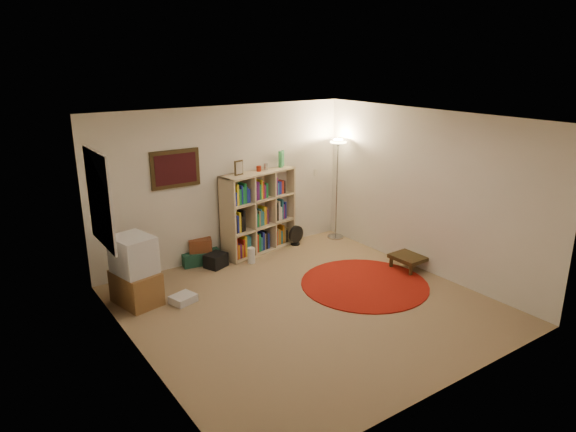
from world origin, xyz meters
The scene contains 12 objects.
room centered at (-0.05, 0.05, 1.26)m, with size 4.54×4.54×2.54m.
bookshelf centered at (0.53, 2.13, 0.68)m, with size 1.46×0.68×1.69m.
floor_lamp centered at (2.07, 1.89, 1.53)m, with size 0.38×0.38×1.85m.
floor_fan centered at (1.24, 2.00, 0.18)m, with size 0.32×0.19×0.35m.
tv_stand centered at (-1.86, 1.39, 0.46)m, with size 0.59×0.74×0.96m.
dvd_box centered at (-1.34, 1.04, 0.05)m, with size 0.38×0.34×0.11m.
suitcase centered at (-0.52, 2.24, 0.10)m, with size 0.67×0.48×0.20m.
wicker_basket centered at (-0.52, 2.22, 0.30)m, with size 0.43×0.37×0.21m.
duffel_bag centered at (-0.40, 1.90, 0.11)m, with size 0.40×0.37×0.22m.
paper_towel centered at (0.15, 1.73, 0.13)m, with size 0.14×0.14×0.26m.
red_rug centered at (1.10, 0.06, 0.01)m, with size 1.88×1.88×0.02m.
side_table centered at (2.09, 0.09, 0.19)m, with size 0.52×0.52×0.23m.
Camera 1 is at (-3.78, -5.01, 3.22)m, focal length 32.00 mm.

